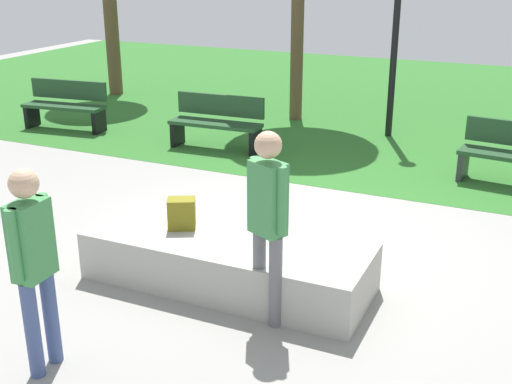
% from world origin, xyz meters
% --- Properties ---
extents(ground_plane, '(28.00, 28.00, 0.00)m').
position_xyz_m(ground_plane, '(0.00, 0.00, 0.00)').
color(ground_plane, gray).
extents(grass_lawn, '(26.60, 12.32, 0.01)m').
position_xyz_m(grass_lawn, '(0.00, 7.84, 0.00)').
color(grass_lawn, '#2D6B28').
rests_on(grass_lawn, ground_plane).
extents(concrete_ledge, '(2.89, 1.06, 0.50)m').
position_xyz_m(concrete_ledge, '(-0.14, -1.46, 0.25)').
color(concrete_ledge, '#A8A59E').
rests_on(concrete_ledge, ground_plane).
extents(backpack_on_ledge, '(0.34, 0.31, 0.32)m').
position_xyz_m(backpack_on_ledge, '(-0.69, -1.41, 0.66)').
color(backpack_on_ledge, olive).
rests_on(backpack_on_ledge, concrete_ledge).
extents(skater_performing_trick, '(0.22, 0.43, 1.71)m').
position_xyz_m(skater_performing_trick, '(-0.84, -3.36, 1.00)').
color(skater_performing_trick, '#3F5184').
rests_on(skater_performing_trick, ground_plane).
extents(skater_watching, '(0.40, 0.32, 1.79)m').
position_xyz_m(skater_watching, '(0.50, -1.94, 1.06)').
color(skater_watching, slate).
rests_on(skater_watching, ground_plane).
extents(park_bench_far_left, '(1.64, 0.65, 0.91)m').
position_xyz_m(park_bench_far_left, '(-5.74, 2.82, 0.48)').
color(park_bench_far_left, '#1E4223').
rests_on(park_bench_far_left, ground_plane).
extents(park_bench_near_lamppost, '(1.62, 0.54, 0.91)m').
position_xyz_m(park_bench_near_lamppost, '(-2.51, 2.83, 0.48)').
color(park_bench_near_lamppost, '#1E4223').
rests_on(park_bench_near_lamppost, ground_plane).
extents(lamp_post, '(0.28, 0.28, 3.76)m').
position_xyz_m(lamp_post, '(-0.03, 4.87, 2.32)').
color(lamp_post, black).
rests_on(lamp_post, ground_plane).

